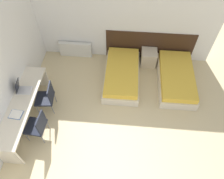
{
  "coord_description": "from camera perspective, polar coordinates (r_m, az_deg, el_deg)",
  "views": [
    {
      "loc": [
        0.28,
        -1.11,
        4.92
      ],
      "look_at": [
        0.0,
        2.2,
        0.55
      ],
      "focal_mm": 35.0,
      "sensor_mm": 36.0,
      "label": 1
    }
  ],
  "objects": [
    {
      "name": "wall_back",
      "position": [
        6.25,
        1.49,
        17.97
      ],
      "size": [
        5.61,
        0.05,
        2.7
      ],
      "color": "white",
      "rests_on": "ground_plane"
    },
    {
      "name": "headboard_panel",
      "position": [
        6.78,
        9.77,
        11.16
      ],
      "size": [
        2.62,
        0.03,
        0.98
      ],
      "color": "#382316",
      "rests_on": "ground_plane"
    },
    {
      "name": "laptop",
      "position": [
        5.6,
        -22.41,
        0.18
      ],
      "size": [
        0.36,
        0.27,
        0.34
      ],
      "rotation": [
        0.0,
        0.0,
        0.08
      ],
      "color": "silver",
      "rests_on": "desk"
    },
    {
      "name": "chair_near_laptop",
      "position": [
        5.67,
        -16.69,
        -1.87
      ],
      "size": [
        0.48,
        0.48,
        0.9
      ],
      "rotation": [
        0.0,
        0.0,
        0.09
      ],
      "color": "black",
      "rests_on": "ground_plane"
    },
    {
      "name": "chair_near_notebook",
      "position": [
        5.3,
        -18.9,
        -8.86
      ],
      "size": [
        0.47,
        0.47,
        0.9
      ],
      "rotation": [
        0.0,
        0.0,
        -0.07
      ],
      "color": "black",
      "rests_on": "ground_plane"
    },
    {
      "name": "desk",
      "position": [
        5.55,
        -22.21,
        -4.21
      ],
      "size": [
        0.53,
        2.29,
        0.74
      ],
      "color": "beige",
      "rests_on": "ground_plane"
    },
    {
      "name": "nightstand",
      "position": [
        6.76,
        9.53,
        8.21
      ],
      "size": [
        0.46,
        0.44,
        0.49
      ],
      "color": "beige",
      "rests_on": "ground_plane"
    },
    {
      "name": "wall_left",
      "position": [
        5.4,
        -25.74,
        5.12
      ],
      "size": [
        0.05,
        4.99,
        2.7
      ],
      "color": "white",
      "rests_on": "ground_plane"
    },
    {
      "name": "bed_near_window",
      "position": [
        6.27,
        2.59,
        3.88
      ],
      "size": [
        0.98,
        1.86,
        0.41
      ],
      "color": "beige",
      "rests_on": "ground_plane"
    },
    {
      "name": "radiator",
      "position": [
        7.02,
        -9.51,
        10.3
      ],
      "size": [
        1.01,
        0.12,
        0.5
      ],
      "color": "silver",
      "rests_on": "ground_plane"
    },
    {
      "name": "bed_near_door",
      "position": [
        6.44,
        16.38,
        2.86
      ],
      "size": [
        0.98,
        1.86,
        0.41
      ],
      "color": "beige",
      "rests_on": "ground_plane"
    },
    {
      "name": "open_notebook",
      "position": [
        5.3,
        -23.81,
        -5.96
      ],
      "size": [
        0.3,
        0.26,
        0.02
      ],
      "rotation": [
        0.0,
        0.0,
        -0.09
      ],
      "color": "#1E4793",
      "rests_on": "desk"
    }
  ]
}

